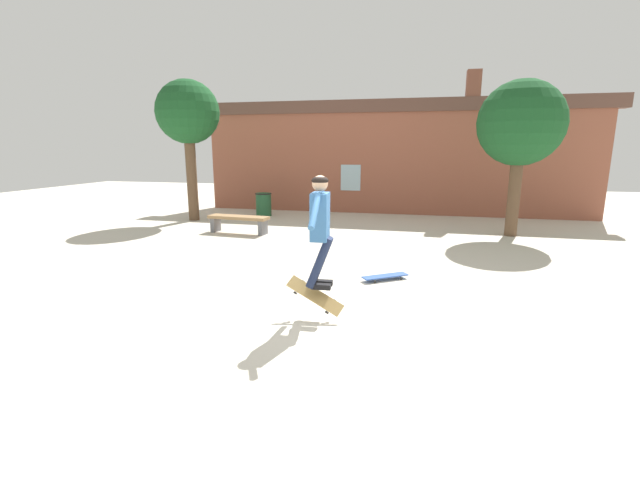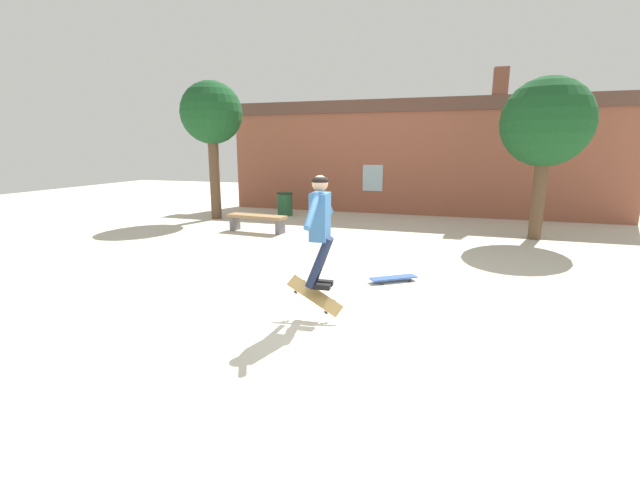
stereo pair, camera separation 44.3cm
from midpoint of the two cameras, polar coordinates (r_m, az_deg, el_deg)
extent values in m
plane|color=beige|center=(5.96, 4.41, -10.37)|extent=(40.00, 40.00, 0.00)
cube|color=#93513D|center=(15.21, 13.33, 9.81)|extent=(13.34, 0.40, 3.45)
cube|color=brown|center=(15.26, 13.70, 17.09)|extent=(14.01, 0.52, 0.43)
cube|color=brown|center=(15.33, 23.77, 18.77)|extent=(0.44, 0.44, 0.83)
cube|color=#99B7C6|center=(15.20, 7.88, 8.20)|extent=(0.70, 0.02, 0.90)
cylinder|color=brown|center=(12.15, 28.04, 4.94)|extent=(0.31, 0.31, 2.09)
sphere|color=#194C23|center=(12.10, 28.94, 13.61)|extent=(2.13, 2.13, 2.13)
cylinder|color=brown|center=(14.24, -12.98, 8.03)|extent=(0.32, 0.32, 2.63)
sphere|color=#194C23|center=(14.25, -13.39, 16.20)|extent=(1.92, 1.92, 1.92)
cube|color=#99754C|center=(11.82, -7.36, 3.13)|extent=(1.71, 0.56, 0.08)
cube|color=slate|center=(12.24, -10.26, 2.22)|extent=(0.15, 0.37, 0.39)
cube|color=slate|center=(11.53, -4.22, 1.77)|extent=(0.15, 0.37, 0.39)
cylinder|color=#235633|center=(14.68, -3.84, 4.80)|extent=(0.52, 0.52, 0.78)
torus|color=black|center=(14.64, -3.86, 6.24)|extent=(0.56, 0.56, 0.04)
cube|color=teal|center=(5.62, 2.26, 3.11)|extent=(0.25, 0.35, 0.63)
sphere|color=tan|center=(5.57, 2.30, 7.54)|extent=(0.22, 0.22, 0.21)
ellipsoid|color=black|center=(5.56, 2.30, 7.92)|extent=(0.24, 0.24, 0.12)
cylinder|color=#1E2847|center=(5.83, 2.38, -2.70)|extent=(0.36, 0.18, 0.71)
cube|color=black|center=(5.92, 2.64, -5.74)|extent=(0.27, 0.12, 0.07)
cylinder|color=#1E2847|center=(5.67, 2.04, -3.13)|extent=(0.36, 0.21, 0.71)
cube|color=black|center=(5.76, 2.31, -6.25)|extent=(0.27, 0.12, 0.07)
cylinder|color=teal|center=(5.99, 3.05, 4.95)|extent=(0.12, 0.55, 0.40)
cylinder|color=teal|center=(5.21, 1.38, 3.86)|extent=(0.12, 0.55, 0.40)
cube|color=#AD894C|center=(5.84, 1.47, -7.42)|extent=(0.82, 0.26, 0.47)
cylinder|color=black|center=(5.86, 4.11, -8.17)|extent=(0.07, 0.06, 0.07)
cylinder|color=black|center=(5.80, 2.99, -9.68)|extent=(0.07, 0.06, 0.07)
cylinder|color=black|center=(5.98, 0.01, -5.57)|extent=(0.07, 0.06, 0.07)
cylinder|color=black|center=(5.92, -1.14, -7.01)|extent=(0.07, 0.06, 0.07)
cube|color=#2D519E|center=(7.60, 11.41, -4.96)|extent=(0.81, 0.65, 0.02)
cylinder|color=black|center=(7.83, 12.71, -4.85)|extent=(0.05, 0.04, 0.05)
cylinder|color=black|center=(7.65, 13.52, -5.31)|extent=(0.05, 0.04, 0.05)
cylinder|color=black|center=(7.59, 9.27, -5.25)|extent=(0.05, 0.04, 0.05)
cylinder|color=black|center=(7.40, 10.01, -5.73)|extent=(0.05, 0.04, 0.05)
camera|label=1|loc=(0.22, -87.77, 0.49)|focal=24.00mm
camera|label=2|loc=(0.22, 92.23, -0.49)|focal=24.00mm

